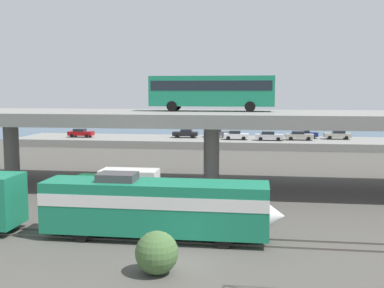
% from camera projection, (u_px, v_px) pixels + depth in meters
% --- Properties ---
extents(ground_plane, '(260.00, 260.00, 0.00)m').
position_uv_depth(ground_plane, '(176.00, 263.00, 25.83)').
color(ground_plane, '#4C4944').
extents(rail_strip_near, '(110.00, 0.12, 0.12)m').
position_uv_depth(rail_strip_near, '(185.00, 243.00, 29.06)').
color(rail_strip_near, '#59544C').
rests_on(rail_strip_near, ground_plane).
extents(rail_strip_far, '(110.00, 0.12, 0.12)m').
position_uv_depth(rail_strip_far, '(188.00, 236.00, 30.46)').
color(rail_strip_far, '#59544C').
rests_on(rail_strip_far, ground_plane).
extents(train_locomotive, '(15.19, 3.04, 4.18)m').
position_uv_depth(train_locomotive, '(166.00, 205.00, 29.70)').
color(train_locomotive, '#197A56').
rests_on(train_locomotive, ground_plane).
extents(highway_overpass, '(96.00, 11.95, 7.36)m').
position_uv_depth(highway_overpass, '(212.00, 120.00, 44.77)').
color(highway_overpass, gray).
rests_on(highway_overpass, ground_plane).
extents(transit_bus_on_overpass, '(12.00, 2.68, 3.40)m').
position_uv_depth(transit_bus_on_overpass, '(212.00, 90.00, 45.71)').
color(transit_bus_on_overpass, '#197A56').
rests_on(transit_bus_on_overpass, highway_overpass).
extents(service_truck_east, '(6.80, 2.46, 3.04)m').
position_uv_depth(service_truck_east, '(119.00, 186.00, 38.25)').
color(service_truck_east, '#0C4C26').
rests_on(service_truck_east, ground_plane).
extents(pier_parking_lot, '(73.31, 12.01, 1.25)m').
position_uv_depth(pier_parking_lot, '(231.00, 142.00, 79.89)').
color(pier_parking_lot, gray).
rests_on(pier_parking_lot, ground_plane).
extents(parked_car_0, '(4.55, 1.96, 1.50)m').
position_uv_depth(parked_car_0, '(269.00, 136.00, 76.83)').
color(parked_car_0, '#B7B7BC').
rests_on(parked_car_0, pier_parking_lot).
extents(parked_car_1, '(4.28, 1.89, 1.50)m').
position_uv_depth(parked_car_1, '(305.00, 134.00, 80.30)').
color(parked_car_1, navy).
rests_on(parked_car_1, pier_parking_lot).
extents(parked_car_2, '(4.07, 2.00, 1.50)m').
position_uv_depth(parked_car_2, '(236.00, 135.00, 78.11)').
color(parked_car_2, silver).
rests_on(parked_car_2, pier_parking_lot).
extents(parked_car_3, '(4.28, 1.97, 1.50)m').
position_uv_depth(parked_car_3, '(81.00, 133.00, 82.17)').
color(parked_car_3, maroon).
rests_on(parked_car_3, pier_parking_lot).
extents(parked_car_4, '(4.28, 2.00, 1.50)m').
position_uv_depth(parked_car_4, '(338.00, 135.00, 78.75)').
color(parked_car_4, '#9E998C').
rests_on(parked_car_4, pier_parking_lot).
extents(parked_car_5, '(4.28, 1.88, 1.50)m').
position_uv_depth(parked_car_5, '(185.00, 133.00, 81.28)').
color(parked_car_5, black).
rests_on(parked_car_5, pier_parking_lot).
extents(parked_car_6, '(4.25, 1.82, 1.50)m').
position_uv_depth(parked_car_6, '(217.00, 133.00, 82.39)').
color(parked_car_6, '#515459').
rests_on(parked_car_6, pier_parking_lot).
extents(parked_car_7, '(4.53, 1.92, 1.50)m').
position_uv_depth(parked_car_7, '(299.00, 135.00, 77.33)').
color(parked_car_7, '#9E998C').
rests_on(parked_car_7, pier_parking_lot).
extents(harbor_water, '(140.00, 36.00, 0.01)m').
position_uv_depth(harbor_water, '(237.00, 134.00, 102.60)').
color(harbor_water, '#385B7A').
rests_on(harbor_water, ground_plane).
extents(shrub_right, '(2.23, 2.23, 2.23)m').
position_uv_depth(shrub_right, '(157.00, 253.00, 24.17)').
color(shrub_right, '#436636').
rests_on(shrub_right, ground_plane).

